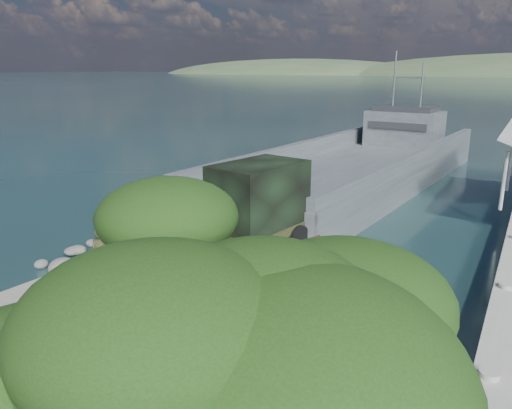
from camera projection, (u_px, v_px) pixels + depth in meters
name	position (u px, v px, depth m)	size (l,w,h in m)	color
ground	(178.00, 294.00, 19.90)	(1400.00, 1400.00, 0.00)	#163335
boat_ramp	(162.00, 298.00, 18.99)	(10.00, 18.00, 0.50)	gray
shoreline_rocks	(79.00, 261.00, 23.26)	(3.20, 5.60, 0.90)	#595956
landing_craft	(355.00, 175.00, 37.45)	(12.01, 37.31, 10.91)	#434A50
military_truck	(234.00, 219.00, 20.85)	(4.43, 9.47, 4.23)	black
soldier	(101.00, 264.00, 19.07)	(0.71, 0.47, 1.94)	black
overhang_tree	(217.00, 303.00, 6.66)	(7.82, 7.20, 7.10)	#3A2017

